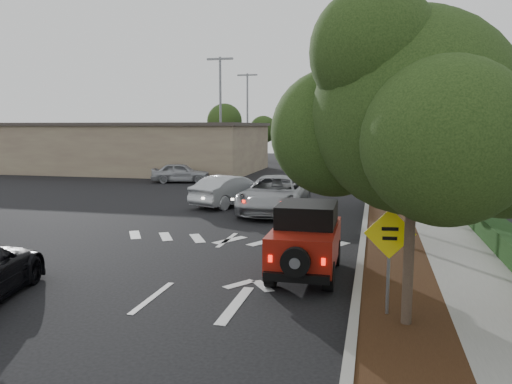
% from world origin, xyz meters
% --- Properties ---
extents(ground, '(120.00, 120.00, 0.00)m').
position_xyz_m(ground, '(0.00, 0.00, 0.00)').
color(ground, black).
rests_on(ground, ground).
extents(curb, '(0.20, 70.00, 0.15)m').
position_xyz_m(curb, '(4.60, 12.00, 0.07)').
color(curb, '#9E9B93').
rests_on(curb, ground).
extents(planting_strip, '(1.80, 70.00, 0.12)m').
position_xyz_m(planting_strip, '(5.60, 12.00, 0.06)').
color(planting_strip, black).
rests_on(planting_strip, ground).
extents(sidewalk, '(2.00, 70.00, 0.12)m').
position_xyz_m(sidewalk, '(7.50, 12.00, 0.06)').
color(sidewalk, gray).
rests_on(sidewalk, ground).
extents(hedge, '(0.80, 70.00, 0.80)m').
position_xyz_m(hedge, '(8.90, 12.00, 0.40)').
color(hedge, black).
rests_on(hedge, ground).
extents(commercial_building, '(22.00, 12.00, 4.00)m').
position_xyz_m(commercial_building, '(-16.00, 30.00, 2.00)').
color(commercial_building, '#7D6656').
rests_on(commercial_building, ground).
extents(transmission_tower, '(7.00, 4.00, 28.00)m').
position_xyz_m(transmission_tower, '(6.00, 48.00, 0.00)').
color(transmission_tower, slate).
rests_on(transmission_tower, ground).
extents(street_tree_near, '(3.80, 3.80, 5.92)m').
position_xyz_m(street_tree_near, '(5.60, -0.50, 0.00)').
color(street_tree_near, black).
rests_on(street_tree_near, ground).
extents(street_tree_mid, '(3.20, 3.20, 5.32)m').
position_xyz_m(street_tree_mid, '(5.60, 6.50, 0.00)').
color(street_tree_mid, black).
rests_on(street_tree_mid, ground).
extents(street_tree_far, '(3.40, 3.40, 5.62)m').
position_xyz_m(street_tree_far, '(5.60, 13.00, 0.00)').
color(street_tree_far, black).
rests_on(street_tree_far, ground).
extents(light_pole_a, '(2.00, 0.22, 9.00)m').
position_xyz_m(light_pole_a, '(-6.50, 26.00, 0.00)').
color(light_pole_a, slate).
rests_on(light_pole_a, ground).
extents(light_pole_b, '(2.00, 0.22, 9.00)m').
position_xyz_m(light_pole_b, '(-7.50, 38.00, 0.00)').
color(light_pole_b, slate).
rests_on(light_pole_b, ground).
extents(red_jeep, '(1.70, 3.73, 1.89)m').
position_xyz_m(red_jeep, '(3.20, 2.74, 0.96)').
color(red_jeep, black).
rests_on(red_jeep, ground).
extents(silver_suv_ahead, '(2.85, 6.00, 1.65)m').
position_xyz_m(silver_suv_ahead, '(0.50, 11.97, 0.83)').
color(silver_suv_ahead, '#95979C').
rests_on(silver_suv_ahead, ground).
extents(silver_sedan_oncoming, '(3.28, 4.82, 1.50)m').
position_xyz_m(silver_sedan_oncoming, '(-1.99, 13.34, 0.75)').
color(silver_sedan_oncoming, '#A8ABAF').
rests_on(silver_sedan_oncoming, ground).
extents(parked_suv, '(4.30, 2.50, 1.37)m').
position_xyz_m(parked_suv, '(-8.23, 22.19, 0.69)').
color(parked_suv, '#A0A2A7').
rests_on(parked_suv, ground).
extents(speed_hump_sign, '(1.03, 0.13, 2.20)m').
position_xyz_m(speed_hump_sign, '(5.25, -0.09, 1.53)').
color(speed_hump_sign, slate).
rests_on(speed_hump_sign, ground).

